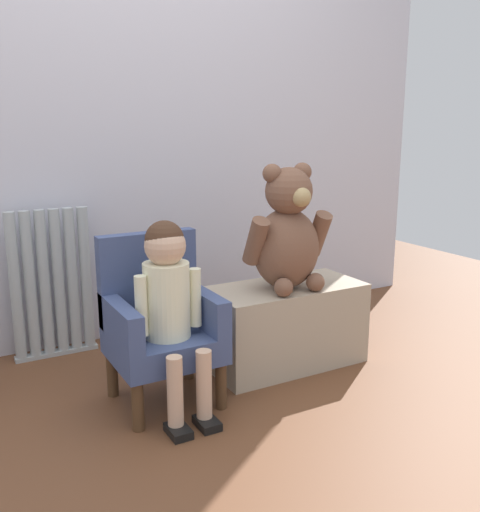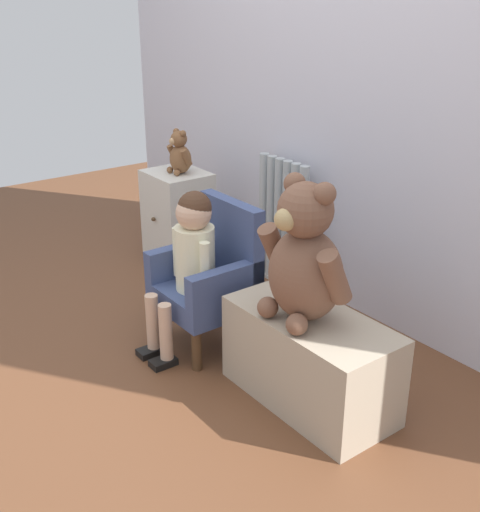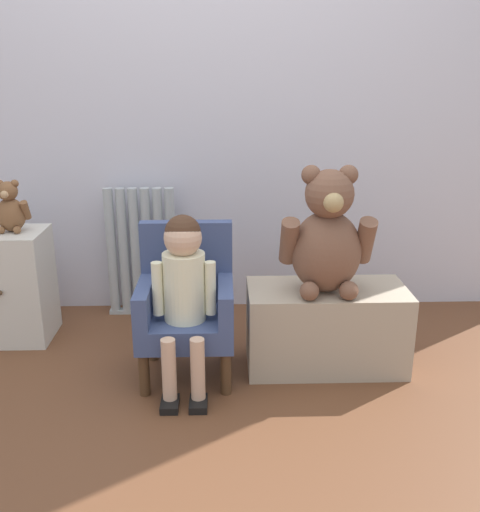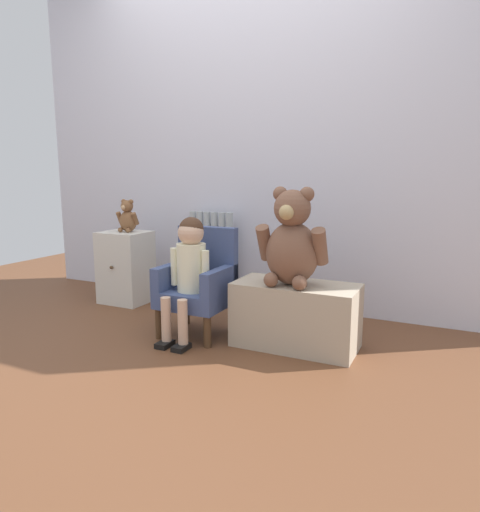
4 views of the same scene
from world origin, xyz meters
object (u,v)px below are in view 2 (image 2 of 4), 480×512
Objects in this scene: child_figure at (190,250)px; small_teddy_bear at (180,154)px; radiator at (282,224)px; small_dresser at (178,218)px; child_armchair at (212,277)px; large_teddy_bear at (305,259)px; low_bench at (310,359)px.

small_teddy_bear reaches higher than child_figure.
small_teddy_bear is (-0.55, -0.27, 0.30)m from radiator.
small_dresser is at bearing -154.36° from radiator.
child_armchair is at bearing 90.00° from child_figure.
child_armchair is at bearing -66.91° from radiator.
large_teddy_bear reaches higher than radiator.
child_figure is (0.85, -0.46, 0.20)m from small_dresser.
radiator is 2.83× the size of small_teddy_bear.
radiator is at bearing 110.07° from child_figure.
child_figure is (0.27, -0.74, 0.12)m from radiator.
child_figure is at bearing -28.45° from small_dresser.
radiator reaches higher than small_dresser.
low_bench is at bearing 3.32° from child_armchair.
small_teddy_bear is (-0.82, 0.36, 0.33)m from child_armchair.
small_teddy_bear reaches higher than radiator.
child_figure reaches higher than small_dresser.
large_teddy_bear is 2.20× the size of small_teddy_bear.
small_teddy_bear reaches higher than child_armchair.
large_teddy_bear reaches higher than child_armchair.
child_figure is at bearing -69.93° from radiator.
large_teddy_bear is at bearing -14.37° from small_teddy_bear.
large_teddy_bear is (1.43, -0.35, 0.33)m from small_dresser.
radiator reaches higher than low_bench.
small_dresser is at bearing 166.21° from large_teddy_bear.
child_figure is at bearing -166.85° from low_bench.
radiator is 1.29× the size of large_teddy_bear.
small_teddy_bear is at bearing 167.00° from low_bench.
child_armchair is at bearing -179.63° from large_teddy_bear.
small_teddy_bear is at bearing 165.63° from large_teddy_bear.
child_armchair reaches higher than small_dresser.
small_teddy_bear is (0.03, 0.01, 0.37)m from small_dresser.
radiator is 1.27× the size of small_dresser.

